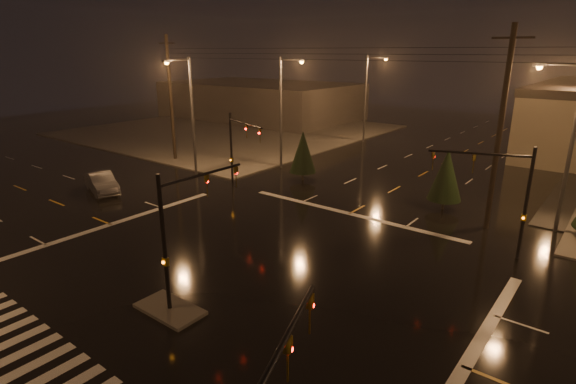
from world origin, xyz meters
name	(u,v)px	position (x,y,z in m)	size (l,w,h in m)	color
ground	(236,275)	(0.00, 0.00, 0.00)	(140.00, 140.00, 0.00)	black
sidewalk_nw	(231,130)	(-30.00, 30.00, 0.06)	(36.00, 36.00, 0.12)	#4A4742
median_island	(170,309)	(0.00, -4.00, 0.07)	(3.00, 1.60, 0.15)	#4A4742
crosswalk	(51,375)	(0.00, -9.00, 0.01)	(15.00, 2.60, 0.01)	beige
stop_bar_far	(350,214)	(0.00, 11.00, 0.01)	(16.00, 0.50, 0.01)	beige
commercial_block	(260,100)	(-35.00, 42.00, 2.80)	(30.00, 18.00, 5.60)	#403938
signal_mast_median	(181,222)	(0.00, -3.07, 3.75)	(0.25, 4.59, 6.00)	black
signal_mast_ne	(505,188)	(9.50, 10.14, 3.79)	(4.84, 1.86, 6.00)	black
signal_mast_nw	(237,143)	(-9.50, 10.14, 3.79)	(4.84, 1.86, 6.00)	black
streetlight_1	(284,106)	(-11.18, 18.00, 5.80)	(2.77, 0.32, 10.00)	#38383A
streetlight_2	(368,93)	(-11.18, 34.00, 5.80)	(2.77, 0.32, 10.00)	#38383A
streetlight_3	(567,136)	(11.18, 16.00, 5.80)	(2.77, 0.32, 10.00)	#38383A
streetlight_5	(189,109)	(-16.00, 11.18, 5.80)	(0.32, 2.77, 10.00)	#38383A
utility_pole_0	(171,98)	(-22.00, 14.00, 6.13)	(2.20, 0.32, 12.00)	black
utility_pole_1	(500,130)	(8.00, 14.00, 6.13)	(2.20, 0.32, 12.00)	black
conifer_3	(303,152)	(-7.39, 15.80, 2.45)	(2.24, 2.24, 4.20)	black
conifer_4	(446,175)	(4.64, 15.78, 2.48)	(2.28, 2.28, 4.27)	black
car_crossing	(101,182)	(-17.70, 3.44, 0.78)	(1.66, 4.76, 1.57)	#57595F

